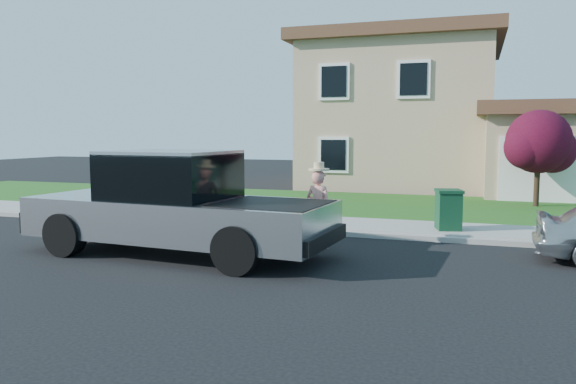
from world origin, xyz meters
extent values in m
plane|color=black|center=(0.00, 0.00, 0.00)|extent=(80.00, 80.00, 0.00)
cube|color=gray|center=(1.00, 2.90, 0.06)|extent=(40.00, 0.20, 0.12)
cube|color=gray|center=(1.00, 4.00, 0.07)|extent=(40.00, 2.00, 0.15)
cube|color=#1C4F16|center=(1.00, 8.50, 0.05)|extent=(40.00, 7.00, 0.10)
cube|color=tan|center=(0.00, 17.00, 3.20)|extent=(8.00, 9.00, 6.40)
cube|color=tan|center=(6.50, 14.00, 1.60)|extent=(5.50, 6.00, 3.20)
cube|color=white|center=(6.50, 10.98, 1.25)|extent=(4.60, 0.12, 2.30)
cube|color=#4C2D1E|center=(0.00, 17.00, 6.60)|extent=(8.80, 9.80, 0.50)
cube|color=#4C2D1E|center=(6.50, 14.00, 3.40)|extent=(6.20, 6.80, 0.50)
cube|color=white|center=(-2.20, 12.45, 4.60)|extent=(1.30, 0.10, 1.50)
cube|color=white|center=(1.00, 12.45, 4.60)|extent=(1.30, 0.10, 1.50)
cube|color=black|center=(-2.20, 12.45, 1.60)|extent=(1.30, 0.10, 1.50)
cylinder|color=black|center=(-4.42, -1.10, 0.44)|extent=(0.91, 0.40, 0.89)
cylinder|color=black|center=(-4.27, 0.93, 0.44)|extent=(0.91, 0.40, 0.89)
cylinder|color=black|center=(-0.50, -1.39, 0.44)|extent=(0.91, 0.40, 0.89)
cylinder|color=black|center=(-0.35, 0.64, 0.44)|extent=(0.91, 0.40, 0.89)
cube|color=#A5A7AC|center=(-2.30, -0.24, 0.76)|extent=(6.46, 2.68, 0.80)
cube|color=black|center=(-2.47, -0.22, 1.61)|extent=(2.47, 2.23, 0.94)
cube|color=#A5A7AC|center=(-2.47, -0.22, 2.09)|extent=(2.47, 2.23, 0.09)
cube|color=black|center=(-0.21, -0.39, 1.14)|extent=(2.13, 2.02, 0.07)
cube|color=black|center=(-5.48, 0.00, 0.61)|extent=(0.29, 2.11, 0.44)
cube|color=black|center=(0.88, -0.47, 0.55)|extent=(0.29, 2.11, 0.28)
cube|color=black|center=(-3.26, 1.03, 1.49)|extent=(0.15, 0.25, 0.20)
imported|color=#E78E7F|center=(0.23, 1.37, 0.85)|extent=(0.71, 0.57, 1.70)
cylinder|color=#D8BB8A|center=(0.23, 1.37, 1.72)|extent=(0.45, 0.45, 0.05)
cylinder|color=#D8BB8A|center=(0.23, 1.37, 1.79)|extent=(0.23, 0.23, 0.16)
cylinder|color=black|center=(5.35, 9.72, 0.82)|extent=(0.18, 0.18, 1.44)
sphere|color=#450E20|center=(5.35, 9.72, 2.22)|extent=(2.07, 2.07, 2.07)
sphere|color=#450E20|center=(5.80, 9.99, 1.95)|extent=(1.53, 1.53, 1.53)
sphere|color=#450E20|center=(4.99, 9.45, 2.04)|extent=(1.44, 1.44, 1.44)
cube|color=#0F381F|center=(2.84, 3.79, 0.60)|extent=(0.68, 0.75, 0.90)
cube|color=#0F381F|center=(2.84, 3.79, 1.09)|extent=(0.75, 0.82, 0.07)
camera|label=1|loc=(3.45, -10.29, 2.48)|focal=35.00mm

